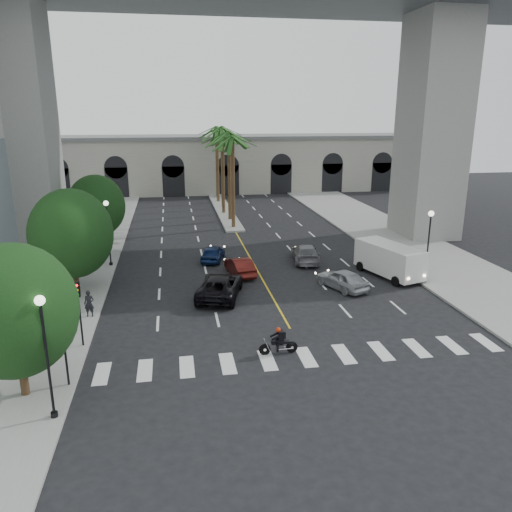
{
  "coord_description": "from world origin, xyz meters",
  "views": [
    {
      "loc": [
        -6.33,
        -23.58,
        11.93
      ],
      "look_at": [
        -1.31,
        6.0,
        3.26
      ],
      "focal_mm": 35.0,
      "sensor_mm": 36.0,
      "label": 1
    }
  ],
  "objects_px": {
    "car_a": "(342,279)",
    "car_b": "(240,266)",
    "lamp_post_left_near": "(46,347)",
    "car_c": "(220,286)",
    "motorcycle_rider": "(280,342)",
    "cargo_van": "(390,259)",
    "car_e": "(213,253)",
    "lamp_post_left_far": "(108,228)",
    "pedestrian_a": "(89,304)",
    "pedestrian_b": "(37,317)",
    "traffic_signal_near": "(63,336)",
    "traffic_signal_far": "(79,303)",
    "car_d": "(305,253)",
    "lamp_post_right": "(429,240)"
  },
  "relations": [
    {
      "from": "pedestrian_a",
      "to": "pedestrian_b",
      "type": "xyz_separation_m",
      "value": [
        -2.53,
        -1.73,
        0.05
      ]
    },
    {
      "from": "lamp_post_right",
      "to": "motorcycle_rider",
      "type": "height_order",
      "value": "lamp_post_right"
    },
    {
      "from": "lamp_post_left_near",
      "to": "traffic_signal_far",
      "type": "distance_m",
      "value": 6.54
    },
    {
      "from": "car_c",
      "to": "pedestrian_a",
      "type": "bearing_deg",
      "value": 31.79
    },
    {
      "from": "motorcycle_rider",
      "to": "cargo_van",
      "type": "xyz_separation_m",
      "value": [
        10.77,
        10.86,
        0.7
      ]
    },
    {
      "from": "car_a",
      "to": "car_b",
      "type": "xyz_separation_m",
      "value": [
        -6.65,
        4.28,
        -0.03
      ]
    },
    {
      "from": "motorcycle_rider",
      "to": "car_a",
      "type": "bearing_deg",
      "value": 52.66
    },
    {
      "from": "pedestrian_b",
      "to": "traffic_signal_near",
      "type": "bearing_deg",
      "value": -63.86
    },
    {
      "from": "traffic_signal_far",
      "to": "lamp_post_left_far",
      "type": "bearing_deg",
      "value": 90.4
    },
    {
      "from": "pedestrian_a",
      "to": "car_e",
      "type": "bearing_deg",
      "value": 59.45
    },
    {
      "from": "lamp_post_left_near",
      "to": "motorcycle_rider",
      "type": "xyz_separation_m",
      "value": [
        10.15,
        4.12,
        -2.56
      ]
    },
    {
      "from": "pedestrian_a",
      "to": "car_a",
      "type": "bearing_deg",
      "value": 15.26
    },
    {
      "from": "car_d",
      "to": "car_e",
      "type": "bearing_deg",
      "value": -3.0
    },
    {
      "from": "car_d",
      "to": "pedestrian_a",
      "type": "xyz_separation_m",
      "value": [
        -15.83,
        -9.41,
        0.24
      ]
    },
    {
      "from": "lamp_post_left_far",
      "to": "car_a",
      "type": "relative_size",
      "value": 1.28
    },
    {
      "from": "traffic_signal_near",
      "to": "pedestrian_a",
      "type": "distance_m",
      "value": 8.09
    },
    {
      "from": "car_c",
      "to": "car_e",
      "type": "distance_m",
      "value": 8.57
    },
    {
      "from": "lamp_post_left_near",
      "to": "car_b",
      "type": "distance_m",
      "value": 20.03
    },
    {
      "from": "lamp_post_left_far",
      "to": "pedestrian_b",
      "type": "height_order",
      "value": "lamp_post_left_far"
    },
    {
      "from": "pedestrian_a",
      "to": "cargo_van",
      "type": "bearing_deg",
      "value": 18.87
    },
    {
      "from": "traffic_signal_near",
      "to": "lamp_post_right",
      "type": "bearing_deg",
      "value": 24.82
    },
    {
      "from": "lamp_post_right",
      "to": "car_a",
      "type": "height_order",
      "value": "lamp_post_right"
    },
    {
      "from": "cargo_van",
      "to": "lamp_post_left_near",
      "type": "bearing_deg",
      "value": -161.24
    },
    {
      "from": "car_b",
      "to": "car_e",
      "type": "height_order",
      "value": "car_b"
    },
    {
      "from": "lamp_post_left_far",
      "to": "pedestrian_b",
      "type": "xyz_separation_m",
      "value": [
        -2.63,
        -12.29,
        -2.21
      ]
    },
    {
      "from": "pedestrian_a",
      "to": "pedestrian_b",
      "type": "bearing_deg",
      "value": -139.03
    },
    {
      "from": "traffic_signal_near",
      "to": "car_b",
      "type": "distance_m",
      "value": 17.79
    },
    {
      "from": "lamp_post_left_near",
      "to": "car_c",
      "type": "height_order",
      "value": "lamp_post_left_near"
    },
    {
      "from": "lamp_post_left_near",
      "to": "traffic_signal_near",
      "type": "relative_size",
      "value": 1.47
    },
    {
      "from": "car_c",
      "to": "pedestrian_b",
      "type": "bearing_deg",
      "value": 36.57
    },
    {
      "from": "traffic_signal_far",
      "to": "car_a",
      "type": "relative_size",
      "value": 0.88
    },
    {
      "from": "car_a",
      "to": "car_c",
      "type": "distance_m",
      "value": 8.6
    },
    {
      "from": "lamp_post_left_near",
      "to": "car_c",
      "type": "xyz_separation_m",
      "value": [
        7.95,
        12.79,
        -2.45
      ]
    },
    {
      "from": "car_a",
      "to": "car_b",
      "type": "distance_m",
      "value": 7.91
    },
    {
      "from": "traffic_signal_far",
      "to": "car_d",
      "type": "bearing_deg",
      "value": 40.49
    },
    {
      "from": "motorcycle_rider",
      "to": "car_d",
      "type": "relative_size",
      "value": 0.41
    },
    {
      "from": "traffic_signal_far",
      "to": "car_e",
      "type": "distance_m",
      "value": 17.02
    },
    {
      "from": "traffic_signal_near",
      "to": "traffic_signal_far",
      "type": "relative_size",
      "value": 1.0
    },
    {
      "from": "car_d",
      "to": "car_e",
      "type": "distance_m",
      "value": 7.68
    },
    {
      "from": "car_d",
      "to": "pedestrian_a",
      "type": "height_order",
      "value": "pedestrian_a"
    },
    {
      "from": "lamp_post_left_near",
      "to": "motorcycle_rider",
      "type": "height_order",
      "value": "lamp_post_left_near"
    },
    {
      "from": "motorcycle_rider",
      "to": "pedestrian_a",
      "type": "distance_m",
      "value": 12.04
    },
    {
      "from": "car_b",
      "to": "car_c",
      "type": "height_order",
      "value": "car_c"
    },
    {
      "from": "cargo_van",
      "to": "pedestrian_a",
      "type": "relative_size",
      "value": 3.77
    },
    {
      "from": "cargo_van",
      "to": "car_b",
      "type": "bearing_deg",
      "value": 151.59
    },
    {
      "from": "traffic_signal_far",
      "to": "car_a",
      "type": "distance_m",
      "value": 17.76
    },
    {
      "from": "traffic_signal_far",
      "to": "car_e",
      "type": "height_order",
      "value": "traffic_signal_far"
    },
    {
      "from": "car_e",
      "to": "car_a",
      "type": "bearing_deg",
      "value": 150.5
    },
    {
      "from": "traffic_signal_near",
      "to": "car_c",
      "type": "height_order",
      "value": "traffic_signal_near"
    },
    {
      "from": "car_a",
      "to": "car_d",
      "type": "xyz_separation_m",
      "value": [
        -0.82,
        6.9,
        0.01
      ]
    }
  ]
}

